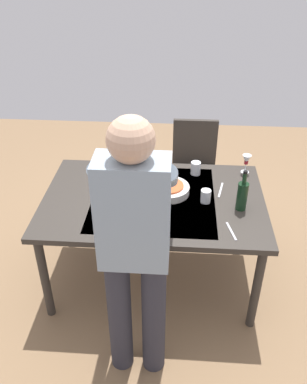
% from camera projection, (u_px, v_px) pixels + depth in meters
% --- Properties ---
extents(ground_plane, '(6.00, 6.00, 0.00)m').
position_uv_depth(ground_plane, '(153.00, 274.00, 3.29)').
color(ground_plane, '#846647').
extents(dining_table, '(1.56, 1.02, 0.74)m').
position_uv_depth(dining_table, '(153.00, 206.00, 2.92)').
color(dining_table, '#332D28').
rests_on(dining_table, ground_plane).
extents(chair_near, '(0.40, 0.40, 0.91)m').
position_uv_depth(chair_near, '(194.00, 164.00, 3.73)').
color(chair_near, black).
rests_on(chair_near, ground_plane).
extents(person_server, '(0.42, 0.61, 1.69)m').
position_uv_depth(person_server, '(135.00, 245.00, 2.12)').
color(person_server, '#2D2D38').
rests_on(person_server, ground_plane).
extents(wine_bottle, '(0.07, 0.07, 0.30)m').
position_uv_depth(wine_bottle, '(242.00, 195.00, 2.71)').
color(wine_bottle, black).
rests_on(wine_bottle, dining_table).
extents(wine_glass_left, '(0.07, 0.07, 0.15)m').
position_uv_depth(wine_glass_left, '(122.00, 183.00, 2.86)').
color(wine_glass_left, white).
rests_on(wine_glass_left, dining_table).
extents(wine_glass_right, '(0.07, 0.07, 0.15)m').
position_uv_depth(wine_glass_right, '(246.00, 161.00, 3.13)').
color(wine_glass_right, white).
rests_on(wine_glass_right, dining_table).
extents(water_cup_near_left, '(0.08, 0.08, 0.10)m').
position_uv_depth(water_cup_near_left, '(196.00, 168.00, 3.14)').
color(water_cup_near_left, silver).
rests_on(water_cup_near_left, dining_table).
extents(water_cup_near_right, '(0.07, 0.07, 0.09)m').
position_uv_depth(water_cup_near_right, '(206.00, 196.00, 2.82)').
color(water_cup_near_right, silver).
rests_on(water_cup_near_right, dining_table).
extents(serving_bowl_pasta, '(0.30, 0.30, 0.07)m').
position_uv_depth(serving_bowl_pasta, '(168.00, 189.00, 2.92)').
color(serving_bowl_pasta, silver).
rests_on(serving_bowl_pasta, dining_table).
extents(dinner_plate_near, '(0.23, 0.23, 0.01)m').
position_uv_depth(dinner_plate_near, '(131.00, 218.00, 2.68)').
color(dinner_plate_near, silver).
rests_on(dinner_plate_near, dining_table).
extents(table_knife, '(0.05, 0.20, 0.00)m').
position_uv_depth(table_knife, '(221.00, 190.00, 2.97)').
color(table_knife, silver).
rests_on(table_knife, dining_table).
extents(table_fork, '(0.06, 0.18, 0.00)m').
position_uv_depth(table_fork, '(231.00, 231.00, 2.56)').
color(table_fork, silver).
rests_on(table_fork, dining_table).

